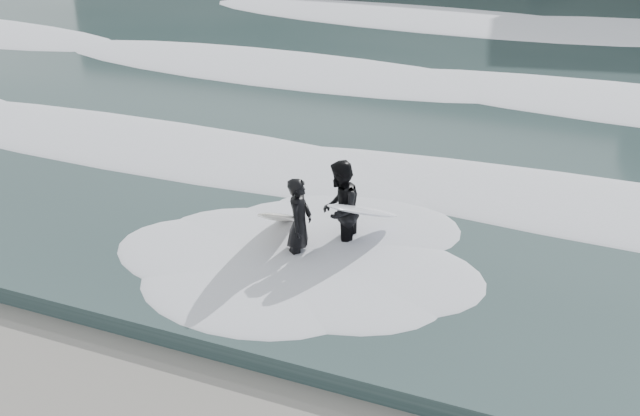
# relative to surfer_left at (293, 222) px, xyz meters

# --- Properties ---
(sea) EXTENTS (90.00, 52.00, 0.30)m
(sea) POSITION_rel_surfer_left_xyz_m (1.29, 23.15, -0.66)
(sea) COLOR #304445
(sea) RESTS_ON ground
(foam_near) EXTENTS (60.00, 3.20, 0.20)m
(foam_near) POSITION_rel_surfer_left_xyz_m (1.29, 3.15, -0.41)
(foam_near) COLOR white
(foam_near) RESTS_ON sea
(foam_mid) EXTENTS (60.00, 4.00, 0.24)m
(foam_mid) POSITION_rel_surfer_left_xyz_m (1.29, 10.15, -0.39)
(foam_mid) COLOR white
(foam_mid) RESTS_ON sea
(foam_far) EXTENTS (60.00, 4.80, 0.30)m
(foam_far) POSITION_rel_surfer_left_xyz_m (1.29, 19.15, -0.36)
(foam_far) COLOR white
(foam_far) RESTS_ON sea
(surfer_left) EXTENTS (1.21, 2.15, 1.61)m
(surfer_left) POSITION_rel_surfer_left_xyz_m (0.00, 0.00, 0.00)
(surfer_left) COLOR black
(surfer_left) RESTS_ON ground
(surfer_right) EXTENTS (1.32, 1.89, 1.73)m
(surfer_right) POSITION_rel_surfer_left_xyz_m (0.61, 0.63, 0.06)
(surfer_right) COLOR black
(surfer_right) RESTS_ON ground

